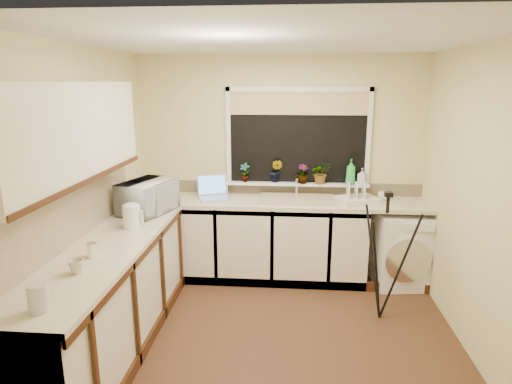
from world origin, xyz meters
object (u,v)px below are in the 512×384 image
(glass_jug, at_px, (38,298))
(cup_left, at_px, (76,267))
(dish_rack, at_px, (357,200))
(plant_c, at_px, (303,174))
(plant_b, at_px, (276,171))
(plant_d, at_px, (321,173))
(soap_bottle_green, at_px, (351,172))
(washing_machine, at_px, (401,248))
(cup_back, at_px, (383,196))
(steel_jar, at_px, (92,250))
(tripod, at_px, (384,257))
(plant_a, at_px, (245,172))
(laptop, at_px, (214,192))
(kettle, at_px, (132,217))
(microwave, at_px, (148,197))
(soap_bottle_clear, at_px, (362,176))

(glass_jug, height_order, cup_left, glass_jug)
(dish_rack, distance_m, plant_c, 0.66)
(dish_rack, xyz_separation_m, plant_b, (-0.88, 0.27, 0.25))
(plant_d, bearing_deg, soap_bottle_green, -1.35)
(washing_machine, relative_size, glass_jug, 4.91)
(glass_jug, distance_m, cup_back, 3.54)
(steel_jar, distance_m, plant_b, 2.33)
(tripod, bearing_deg, plant_a, 146.46)
(plant_b, bearing_deg, soap_bottle_green, -2.53)
(laptop, relative_size, plant_c, 1.95)
(plant_c, height_order, cup_left, plant_c)
(soap_bottle_green, relative_size, cup_left, 2.71)
(washing_machine, height_order, steel_jar, steel_jar)
(plant_b, relative_size, soap_bottle_green, 0.92)
(plant_c, bearing_deg, tripod, -54.49)
(steel_jar, xyz_separation_m, cup_left, (0.02, -0.29, -0.01))
(dish_rack, relative_size, cup_back, 3.48)
(kettle, height_order, cup_back, kettle)
(microwave, bearing_deg, tripod, -78.87)
(plant_a, height_order, cup_back, plant_a)
(steel_jar, bearing_deg, microwave, 87.81)
(plant_a, xyz_separation_m, soap_bottle_clear, (1.30, -0.00, -0.02))
(plant_a, bearing_deg, cup_back, -3.70)
(cup_left, bearing_deg, soap_bottle_green, 46.50)
(soap_bottle_clear, distance_m, cup_left, 3.12)
(washing_machine, xyz_separation_m, plant_a, (-1.73, 0.26, 0.76))
(dish_rack, height_order, plant_d, plant_d)
(tripod, distance_m, soap_bottle_clear, 1.16)
(tripod, relative_size, soap_bottle_green, 4.34)
(tripod, height_order, cup_left, tripod)
(washing_machine, bearing_deg, soap_bottle_green, 150.07)
(plant_c, xyz_separation_m, cup_left, (-1.55, -2.19, -0.21))
(plant_c, xyz_separation_m, soap_bottle_clear, (0.65, 0.01, -0.02))
(plant_a, bearing_deg, tripod, -36.80)
(steel_jar, bearing_deg, kettle, 85.41)
(dish_rack, bearing_deg, plant_c, 137.04)
(washing_machine, xyz_separation_m, laptop, (-2.06, 0.09, 0.56))
(steel_jar, xyz_separation_m, soap_bottle_clear, (2.22, 1.92, 0.18))
(microwave, relative_size, plant_d, 2.34)
(plant_a, distance_m, plant_b, 0.35)
(plant_b, bearing_deg, plant_a, -176.77)
(plant_a, height_order, soap_bottle_clear, plant_a)
(dish_rack, distance_m, glass_jug, 3.23)
(laptop, xyz_separation_m, cup_left, (-0.57, -2.04, -0.02))
(plant_c, xyz_separation_m, cup_back, (0.87, -0.08, -0.21))
(plant_c, height_order, soap_bottle_clear, plant_c)
(dish_rack, xyz_separation_m, glass_jug, (-2.10, -2.45, 0.05))
(dish_rack, distance_m, soap_bottle_green, 0.35)
(washing_machine, xyz_separation_m, glass_jug, (-2.60, -2.44, 0.58))
(plant_b, xyz_separation_m, plant_d, (0.50, -0.03, -0.01))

